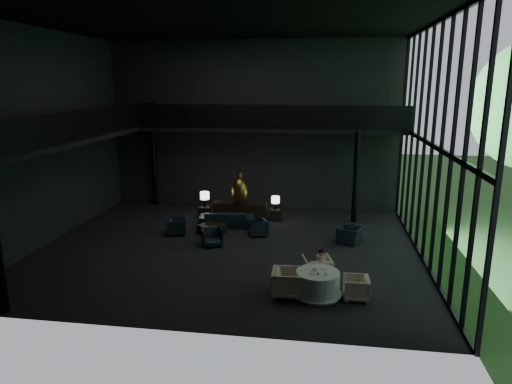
# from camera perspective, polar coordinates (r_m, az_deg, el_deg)

# --- Properties ---
(floor) EXTENTS (14.00, 12.00, 0.02)m
(floor) POSITION_cam_1_polar(r_m,az_deg,el_deg) (17.25, -3.34, -6.96)
(floor) COLOR black
(floor) RESTS_ON ground
(ceiling) EXTENTS (14.00, 12.00, 0.02)m
(ceiling) POSITION_cam_1_polar(r_m,az_deg,el_deg) (16.29, -3.75, 20.45)
(ceiling) COLOR black
(ceiling) RESTS_ON ground
(wall_back) EXTENTS (14.00, 0.04, 8.00)m
(wall_back) POSITION_cam_1_polar(r_m,az_deg,el_deg) (22.16, -0.31, 8.26)
(wall_back) COLOR black
(wall_back) RESTS_ON ground
(wall_front) EXTENTS (14.00, 0.04, 8.00)m
(wall_front) POSITION_cam_1_polar(r_m,az_deg,el_deg) (10.56, -10.23, 2.26)
(wall_front) COLOR black
(wall_front) RESTS_ON ground
(wall_left) EXTENTS (0.04, 12.00, 8.00)m
(wall_left) POSITION_cam_1_polar(r_m,az_deg,el_deg) (19.01, -24.79, 6.16)
(wall_left) COLOR black
(wall_left) RESTS_ON ground
(curtain_wall) EXTENTS (0.20, 12.00, 8.00)m
(curtain_wall) POSITION_cam_1_polar(r_m,az_deg,el_deg) (16.35, 21.18, 5.49)
(curtain_wall) COLOR black
(curtain_wall) RESTS_ON ground
(mezzanine_left) EXTENTS (2.00, 12.00, 0.25)m
(mezzanine_left) POSITION_cam_1_polar(r_m,az_deg,el_deg) (18.48, -22.17, 6.23)
(mezzanine_left) COLOR black
(mezzanine_left) RESTS_ON wall_left
(mezzanine_back) EXTENTS (12.00, 2.00, 0.25)m
(mezzanine_back) POSITION_cam_1_polar(r_m,az_deg,el_deg) (21.04, 1.99, 7.98)
(mezzanine_back) COLOR black
(mezzanine_back) RESTS_ON wall_back
(railing_left) EXTENTS (0.06, 12.00, 1.00)m
(railing_left) POSITION_cam_1_polar(r_m,az_deg,el_deg) (17.94, -19.56, 8.19)
(railing_left) COLOR black
(railing_left) RESTS_ON mezzanine_left
(railing_back) EXTENTS (12.00, 0.06, 1.00)m
(railing_back) POSITION_cam_1_polar(r_m,az_deg,el_deg) (20.00, 1.67, 9.42)
(railing_back) COLOR black
(railing_back) RESTS_ON mezzanine_back
(column_nw) EXTENTS (0.24, 0.24, 4.00)m
(column_nw) POSITION_cam_1_polar(r_m,az_deg,el_deg) (23.42, -12.62, 3.28)
(column_nw) COLOR black
(column_nw) RESTS_ON floor
(column_ne) EXTENTS (0.24, 0.24, 4.00)m
(column_ne) POSITION_cam_1_polar(r_m,az_deg,el_deg) (20.27, 12.36, 1.74)
(column_ne) COLOR black
(column_ne) RESTS_ON floor
(console) EXTENTS (2.40, 0.55, 0.76)m
(console) POSITION_cam_1_polar(r_m,az_deg,el_deg) (20.64, -1.97, -2.36)
(console) COLOR black
(console) RESTS_ON floor
(bronze_urn) EXTENTS (0.76, 0.76, 1.42)m
(bronze_urn) POSITION_cam_1_polar(r_m,az_deg,el_deg) (20.27, -2.06, 0.23)
(bronze_urn) COLOR #AB8F2F
(bronze_urn) RESTS_ON console
(side_table_left) EXTENTS (0.51, 0.51, 0.56)m
(side_table_left) POSITION_cam_1_polar(r_m,az_deg,el_deg) (20.84, -6.40, -2.59)
(side_table_left) COLOR black
(side_table_left) RESTS_ON floor
(table_lamp_left) EXTENTS (0.40, 0.40, 0.68)m
(table_lamp_left) POSITION_cam_1_polar(r_m,az_deg,el_deg) (20.68, -6.43, -0.52)
(table_lamp_left) COLOR black
(table_lamp_left) RESTS_ON side_table_left
(side_table_right) EXTENTS (0.47, 0.47, 0.51)m
(side_table_right) POSITION_cam_1_polar(r_m,az_deg,el_deg) (20.48, 2.45, -2.86)
(side_table_right) COLOR black
(side_table_right) RESTS_ON floor
(table_lamp_right) EXTENTS (0.36, 0.36, 0.61)m
(table_lamp_right) POSITION_cam_1_polar(r_m,az_deg,el_deg) (20.22, 2.45, -1.04)
(table_lamp_right) COLOR black
(table_lamp_right) RESTS_ON side_table_right
(sofa) EXTENTS (2.64, 1.04, 1.01)m
(sofa) POSITION_cam_1_polar(r_m,az_deg,el_deg) (19.60, -3.75, -2.88)
(sofa) COLOR #162437
(sofa) RESTS_ON floor
(lounge_armchair_west) EXTENTS (0.87, 0.89, 0.73)m
(lounge_armchair_west) POSITION_cam_1_polar(r_m,az_deg,el_deg) (18.86, -9.90, -4.16)
(lounge_armchair_west) COLOR black
(lounge_armchair_west) RESTS_ON floor
(lounge_armchair_east) EXTENTS (0.82, 0.85, 0.68)m
(lounge_armchair_east) POSITION_cam_1_polar(r_m,az_deg,el_deg) (18.45, 0.21, -4.43)
(lounge_armchair_east) COLOR #182B33
(lounge_armchair_east) RESTS_ON floor
(lounge_armchair_south) EXTENTS (0.94, 0.92, 0.75)m
(lounge_armchair_south) POSITION_cam_1_polar(r_m,az_deg,el_deg) (17.40, -5.54, -5.51)
(lounge_armchair_south) COLOR #1D293E
(lounge_armchair_south) RESTS_ON floor
(window_armchair) EXTENTS (0.88, 1.05, 0.79)m
(window_armchair) POSITION_cam_1_polar(r_m,az_deg,el_deg) (18.00, 11.76, -5.01)
(window_armchair) COLOR #172B36
(window_armchair) RESTS_ON floor
(coffee_table) EXTENTS (1.16, 1.16, 0.39)m
(coffee_table) POSITION_cam_1_polar(r_m,az_deg,el_deg) (18.79, -5.53, -4.63)
(coffee_table) COLOR black
(coffee_table) RESTS_ON floor
(dining_table) EXTENTS (1.42, 1.42, 0.75)m
(dining_table) POSITION_cam_1_polar(r_m,az_deg,el_deg) (13.54, 7.71, -11.50)
(dining_table) COLOR white
(dining_table) RESTS_ON floor
(dining_chair_north) EXTENTS (1.12, 1.08, 0.96)m
(dining_chair_north) POSITION_cam_1_polar(r_m,az_deg,el_deg) (14.44, 7.65, -9.21)
(dining_chair_north) COLOR #C4AC95
(dining_chair_north) RESTS_ON floor
(dining_chair_east) EXTENTS (0.63, 0.67, 0.68)m
(dining_chair_east) POSITION_cam_1_polar(r_m,az_deg,el_deg) (13.57, 12.39, -11.60)
(dining_chair_east) COLOR tan
(dining_chair_east) RESTS_ON floor
(dining_chair_west) EXTENTS (0.92, 0.97, 0.97)m
(dining_chair_west) POSITION_cam_1_polar(r_m,az_deg,el_deg) (13.43, 3.90, -10.87)
(dining_chair_west) COLOR #CDB192
(dining_chair_west) RESTS_ON floor
(child) EXTENTS (0.29, 0.29, 0.62)m
(child) POSITION_cam_1_polar(r_m,az_deg,el_deg) (14.29, 8.12, -8.26)
(child) COLOR #E6B3C8
(child) RESTS_ON dining_chair_north
(plate_a) EXTENTS (0.28, 0.28, 0.02)m
(plate_a) POSITION_cam_1_polar(r_m,az_deg,el_deg) (13.24, 7.21, -10.03)
(plate_a) COLOR white
(plate_a) RESTS_ON dining_table
(plate_b) EXTENTS (0.22, 0.22, 0.01)m
(plate_b) POSITION_cam_1_polar(r_m,az_deg,el_deg) (13.53, 8.44, -9.55)
(plate_b) COLOR white
(plate_b) RESTS_ON dining_table
(saucer) EXTENTS (0.18, 0.18, 0.01)m
(saucer) POSITION_cam_1_polar(r_m,az_deg,el_deg) (13.27, 8.74, -10.05)
(saucer) COLOR white
(saucer) RESTS_ON dining_table
(coffee_cup) EXTENTS (0.11, 0.11, 0.07)m
(coffee_cup) POSITION_cam_1_polar(r_m,az_deg,el_deg) (13.19, 8.77, -10.00)
(coffee_cup) COLOR white
(coffee_cup) RESTS_ON saucer
(cereal_bowl) EXTENTS (0.15, 0.15, 0.08)m
(cereal_bowl) POSITION_cam_1_polar(r_m,az_deg,el_deg) (13.44, 7.36, -9.53)
(cereal_bowl) COLOR white
(cereal_bowl) RESTS_ON dining_table
(cream_pot) EXTENTS (0.06, 0.06, 0.06)m
(cream_pot) POSITION_cam_1_polar(r_m,az_deg,el_deg) (13.16, 7.80, -10.10)
(cream_pot) COLOR #99999E
(cream_pot) RESTS_ON dining_table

